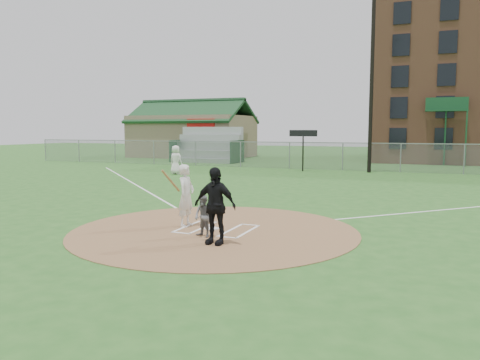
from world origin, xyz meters
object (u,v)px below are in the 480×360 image
at_px(ondeck_player, 176,160).
at_px(batter_at_plate, 186,195).
at_px(catcher, 203,216).
at_px(home_plate, 212,228).
at_px(umpire, 215,206).

bearing_deg(ondeck_player, batter_at_plate, 127.02).
xyz_separation_m(catcher, batter_at_plate, (-1.12, 1.09, 0.37)).
bearing_deg(home_plate, ondeck_player, 123.11).
bearing_deg(home_plate, umpire, -61.77).
bearing_deg(umpire, catcher, 140.35).
bearing_deg(batter_at_plate, ondeck_player, 120.76).
distance_m(catcher, batter_at_plate, 1.61).
height_order(umpire, batter_at_plate, umpire).
bearing_deg(catcher, batter_at_plate, 156.74).
bearing_deg(batter_at_plate, umpire, -43.75).
relative_size(catcher, umpire, 0.58).
xyz_separation_m(home_plate, umpire, (0.86, -1.60, 0.99)).
bearing_deg(home_plate, batter_at_plate, 175.64).
relative_size(home_plate, catcher, 0.35).
relative_size(catcher, ondeck_player, 0.61).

